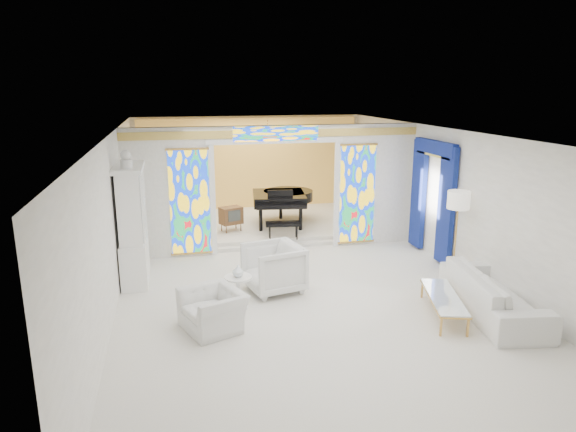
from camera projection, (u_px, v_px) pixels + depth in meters
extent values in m
plane|color=silver|center=(295.00, 278.00, 10.71)|extent=(12.00, 12.00, 0.00)
cube|color=white|center=(296.00, 133.00, 9.97)|extent=(7.00, 12.00, 0.02)
cube|color=white|center=(250.00, 165.00, 16.01)|extent=(7.00, 0.02, 3.00)
cube|color=white|center=(453.00, 355.00, 4.67)|extent=(7.00, 0.02, 3.00)
cube|color=white|center=(114.00, 217.00, 9.58)|extent=(0.02, 12.00, 3.00)
cube|color=white|center=(452.00, 199.00, 11.10)|extent=(0.02, 12.00, 3.00)
cube|color=white|center=(168.00, 194.00, 11.68)|extent=(2.00, 0.18, 3.00)
cube|color=white|center=(374.00, 185.00, 12.77)|extent=(2.00, 0.18, 3.00)
cube|color=white|center=(275.00, 134.00, 11.91)|extent=(3.00, 0.18, 0.40)
cube|color=white|center=(213.00, 201.00, 11.86)|extent=(0.12, 0.06, 2.60)
cube|color=white|center=(337.00, 195.00, 12.51)|extent=(0.12, 0.06, 2.60)
cube|color=white|center=(276.00, 141.00, 11.85)|extent=(3.24, 0.06, 0.12)
cube|color=#EED359|center=(276.00, 134.00, 11.81)|extent=(7.00, 0.05, 0.18)
cube|color=gold|center=(190.00, 202.00, 11.73)|extent=(0.90, 0.04, 2.40)
cube|color=gold|center=(357.00, 194.00, 12.62)|extent=(0.90, 0.04, 2.40)
cube|color=gold|center=(276.00, 134.00, 11.80)|extent=(2.00, 0.04, 0.34)
cube|color=silver|center=(261.00, 224.00, 14.56)|extent=(6.80, 3.80, 0.18)
cube|color=gold|center=(250.00, 165.00, 15.89)|extent=(6.70, 0.10, 2.90)
cylinder|color=#C39244|center=(268.00, 137.00, 13.90)|extent=(0.48, 0.48, 0.30)
cube|color=navy|center=(446.00, 206.00, 11.16)|extent=(0.12, 0.55, 2.60)
cube|color=navy|center=(419.00, 194.00, 12.39)|extent=(0.12, 0.55, 2.60)
cube|color=navy|center=(435.00, 147.00, 11.48)|extent=(0.14, 1.70, 0.30)
cube|color=#E2CD4F|center=(435.00, 155.00, 11.53)|extent=(0.12, 1.50, 0.06)
cube|color=white|center=(135.00, 259.00, 10.46)|extent=(0.50, 1.40, 0.90)
cube|color=white|center=(131.00, 204.00, 10.18)|extent=(0.44, 1.30, 1.40)
cube|color=white|center=(143.00, 204.00, 10.23)|extent=(0.01, 1.20, 1.30)
cube|color=white|center=(128.00, 167.00, 10.00)|extent=(0.56, 1.46, 0.08)
cylinder|color=white|center=(126.00, 164.00, 9.64)|extent=(0.22, 0.22, 0.16)
sphere|color=white|center=(126.00, 155.00, 9.60)|extent=(0.20, 0.20, 0.20)
imported|color=white|center=(213.00, 310.00, 8.39)|extent=(1.18, 1.25, 0.65)
imported|color=silver|center=(273.00, 268.00, 9.90)|extent=(1.22, 1.20, 0.94)
imported|color=white|center=(493.00, 293.00, 8.94)|extent=(1.40, 2.68, 0.75)
cylinder|color=white|center=(238.00, 277.00, 9.07)|extent=(0.58, 0.58, 0.04)
cylinder|color=white|center=(239.00, 293.00, 9.15)|extent=(0.10, 0.10, 0.57)
cylinder|color=white|center=(239.00, 308.00, 9.22)|extent=(0.39, 0.39, 0.03)
imported|color=silver|center=(238.00, 271.00, 9.04)|extent=(0.25, 0.25, 0.21)
cube|color=white|center=(444.00, 297.00, 8.85)|extent=(0.92, 1.69, 0.04)
cube|color=#C39244|center=(444.00, 298.00, 8.85)|extent=(0.95, 1.73, 0.03)
cube|color=#C39244|center=(441.00, 327.00, 8.16)|extent=(0.04, 0.04, 0.33)
cube|color=#C39244|center=(468.00, 327.00, 8.13)|extent=(0.04, 0.04, 0.33)
cube|color=#C39244|center=(422.00, 289.00, 9.65)|extent=(0.04, 0.04, 0.33)
cube|color=#C39244|center=(445.00, 290.00, 9.63)|extent=(0.04, 0.04, 0.33)
cylinder|color=#C39244|center=(452.00, 277.00, 10.71)|extent=(0.33, 0.33, 0.03)
cylinder|color=#C39244|center=(455.00, 239.00, 10.50)|extent=(0.04, 0.04, 1.68)
cylinder|color=white|center=(459.00, 200.00, 10.30)|extent=(0.47, 0.47, 0.36)
cube|color=black|center=(279.00, 198.00, 14.03)|extent=(1.58, 1.66, 0.27)
cylinder|color=black|center=(288.00, 195.00, 14.38)|extent=(1.55, 1.55, 0.27)
cube|color=black|center=(281.00, 207.00, 13.20)|extent=(1.32, 0.46, 0.10)
cube|color=white|center=(281.00, 206.00, 13.13)|extent=(1.20, 0.26, 0.03)
cube|color=black|center=(280.00, 194.00, 13.47)|extent=(0.67, 0.12, 0.24)
cube|color=black|center=(283.00, 224.00, 12.72)|extent=(0.90, 0.45, 0.08)
cylinder|color=black|center=(261.00, 220.00, 13.44)|extent=(0.11, 0.11, 0.59)
cylinder|color=black|center=(301.00, 219.00, 13.53)|extent=(0.11, 0.11, 0.59)
cylinder|color=black|center=(281.00, 208.00, 14.70)|extent=(0.11, 0.11, 0.59)
cube|color=brown|center=(231.00, 215.00, 13.41)|extent=(0.65, 0.55, 0.45)
cube|color=#353A37|center=(234.00, 216.00, 13.25)|extent=(0.34, 0.15, 0.29)
cone|color=brown|center=(226.00, 230.00, 13.27)|extent=(0.04, 0.04, 0.20)
cone|color=brown|center=(241.00, 227.00, 13.50)|extent=(0.04, 0.04, 0.20)
cone|color=brown|center=(222.00, 227.00, 13.48)|extent=(0.04, 0.04, 0.20)
cone|color=brown|center=(236.00, 225.00, 13.71)|extent=(0.04, 0.04, 0.20)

